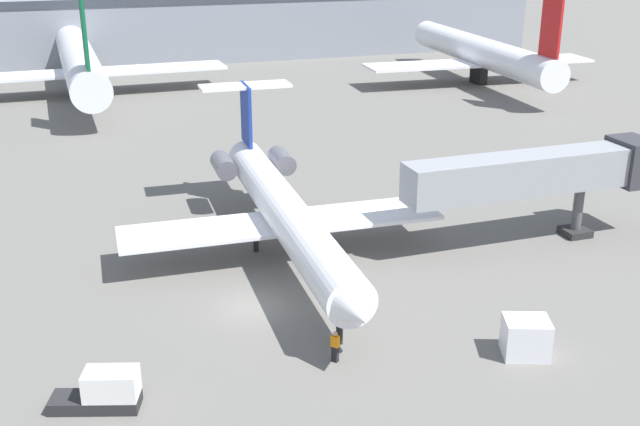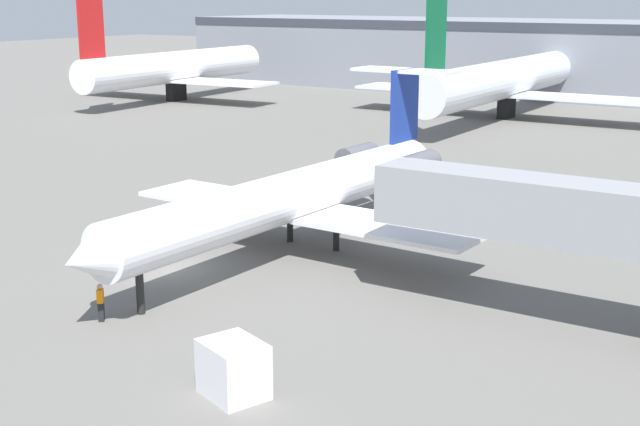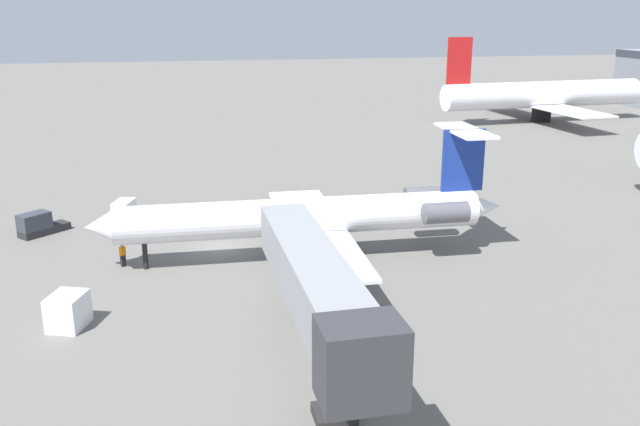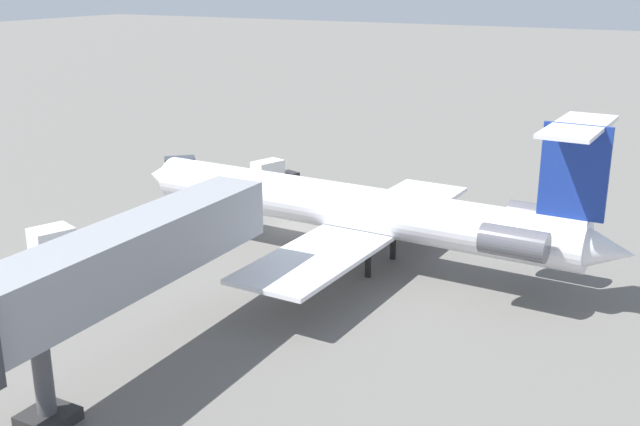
# 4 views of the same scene
# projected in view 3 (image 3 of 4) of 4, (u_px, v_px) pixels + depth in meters

# --- Properties ---
(ground_plane) EXTENTS (400.00, 400.00, 0.10)m
(ground_plane) POSITION_uv_depth(u_px,v_px,m) (220.00, 249.00, 52.17)
(ground_plane) COLOR #66635E
(regional_jet) EXTENTS (21.21, 30.34, 9.22)m
(regional_jet) POSITION_uv_depth(u_px,v_px,m) (314.00, 215.00, 49.12)
(regional_jet) COLOR white
(regional_jet) RESTS_ON ground_plane
(jet_bridge) EXTENTS (18.32, 3.23, 6.64)m
(jet_bridge) POSITION_uv_depth(u_px,v_px,m) (320.00, 292.00, 31.60)
(jet_bridge) COLOR gray
(jet_bridge) RESTS_ON ground_plane
(ground_crew_marshaller) EXTENTS (0.45, 0.48, 1.69)m
(ground_crew_marshaller) POSITION_uv_depth(u_px,v_px,m) (123.00, 255.00, 48.21)
(ground_crew_marshaller) COLOR black
(ground_crew_marshaller) RESTS_ON ground_plane
(baggage_tug_lead) EXTENTS (4.24, 2.54, 1.90)m
(baggage_tug_lead) POSITION_uv_depth(u_px,v_px,m) (126.00, 212.00, 58.60)
(baggage_tug_lead) COLOR #262628
(baggage_tug_lead) RESTS_ON ground_plane
(baggage_tug_trailing) EXTENTS (3.68, 3.94, 1.90)m
(baggage_tug_trailing) POSITION_uv_depth(u_px,v_px,m) (39.00, 225.00, 54.98)
(baggage_tug_trailing) COLOR #262628
(baggage_tug_trailing) RESTS_ON ground_plane
(cargo_container_uld) EXTENTS (2.75, 2.50, 1.99)m
(cargo_container_uld) POSITION_uv_depth(u_px,v_px,m) (68.00, 311.00, 38.93)
(cargo_container_uld) COLOR silver
(cargo_container_uld) RESTS_ON ground_plane
(parked_airliner_west_end) EXTENTS (29.24, 34.60, 13.53)m
(parked_airliner_west_end) POSITION_uv_depth(u_px,v_px,m) (542.00, 95.00, 109.00)
(parked_airliner_west_end) COLOR white
(parked_airliner_west_end) RESTS_ON ground_plane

